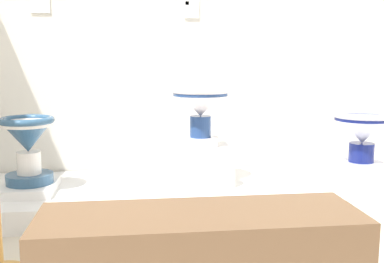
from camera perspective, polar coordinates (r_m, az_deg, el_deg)
The scene contains 9 objects.
display_platform at distance 3.00m, azimuth 1.55°, elevation -7.68°, with size 3.23×0.89×0.13m, color white.
plinth_block_central_ornate at distance 2.96m, azimuth -19.39°, elevation -6.54°, with size 0.30×0.39×0.05m, color white.
antique_toilet_central_ornate at distance 2.90m, azimuth -19.67°, elevation -1.11°, with size 0.32×0.32×0.40m.
plinth_block_leftmost at distance 2.96m, azimuth 1.03°, elevation -4.13°, with size 0.39×0.31×0.24m, color white.
antique_toilet_leftmost at distance 2.90m, azimuth 1.05°, elevation 3.29°, with size 0.36×0.36×0.38m.
plinth_block_squat_floral at distance 3.31m, azimuth 20.10°, elevation -4.85°, with size 0.32×0.36×0.06m, color white.
antique_toilet_squat_floral at distance 3.26m, azimuth 20.36°, elevation 0.07°, with size 0.39×0.39×0.38m.
info_placard_first at distance 3.38m, azimuth -18.31°, elevation 14.97°, with size 0.13×0.01×0.14m.
info_placard_second at distance 3.34m, azimuth -0.04°, elevation 14.96°, with size 0.10×0.01×0.13m.
Camera 1 is at (1.55, -0.65, 0.91)m, focal length 43.08 mm.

